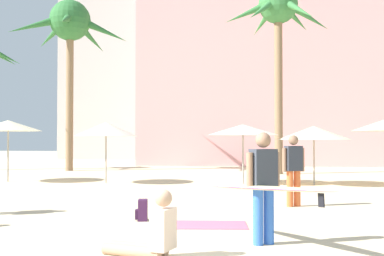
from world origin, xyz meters
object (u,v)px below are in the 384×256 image
at_px(cafe_umbrella_0, 8,126).
at_px(beach_towel, 199,225).
at_px(palm_tree_far_left, 70,29).
at_px(cafe_umbrella_1, 314,133).
at_px(person_near_left, 293,167).
at_px(cafe_umbrella_3, 106,129).
at_px(palm_tree_center, 278,17).
at_px(person_mid_right, 151,234).
at_px(backpack, 142,210).
at_px(person_mid_left, 264,185).
at_px(cafe_umbrella_2, 243,130).

distance_m(cafe_umbrella_0, beach_towel, 12.25).
height_order(palm_tree_far_left, cafe_umbrella_1, palm_tree_far_left).
bearing_deg(palm_tree_far_left, person_near_left, -50.27).
bearing_deg(beach_towel, cafe_umbrella_1, 69.47).
height_order(cafe_umbrella_3, beach_towel, cafe_umbrella_3).
relative_size(palm_tree_far_left, cafe_umbrella_3, 3.78).
relative_size(palm_tree_center, cafe_umbrella_3, 3.80).
relative_size(palm_tree_center, beach_towel, 4.99).
xyz_separation_m(palm_tree_center, beach_towel, (-2.33, -14.22, -7.45)).
relative_size(palm_tree_far_left, beach_towel, 4.96).
relative_size(palm_tree_center, person_mid_right, 8.47).
bearing_deg(backpack, cafe_umbrella_3, -78.19).
relative_size(palm_tree_center, cafe_umbrella_0, 3.54).
bearing_deg(palm_tree_center, person_mid_left, -94.16).
bearing_deg(backpack, person_mid_left, 128.50).
bearing_deg(palm_tree_far_left, cafe_umbrella_2, -35.98).
bearing_deg(cafe_umbrella_1, person_mid_left, -101.31).
distance_m(backpack, person_mid_right, 3.09).
height_order(cafe_umbrella_3, person_mid_left, cafe_umbrella_3).
height_order(cafe_umbrella_0, beach_towel, cafe_umbrella_0).
height_order(cafe_umbrella_3, backpack, cafe_umbrella_3).
relative_size(palm_tree_center, cafe_umbrella_1, 3.48).
bearing_deg(cafe_umbrella_1, cafe_umbrella_0, 179.54).
xyz_separation_m(cafe_umbrella_3, person_mid_left, (5.54, -10.24, -1.08)).
distance_m(beach_towel, person_mid_right, 2.63).
distance_m(cafe_umbrella_1, person_mid_right, 11.88).
relative_size(palm_tree_far_left, person_mid_right, 8.42).
xyz_separation_m(cafe_umbrella_1, cafe_umbrella_2, (-2.52, 0.15, 0.12)).
xyz_separation_m(beach_towel, backpack, (-1.19, 0.41, 0.19)).
relative_size(palm_tree_far_left, person_mid_left, 3.54).
xyz_separation_m(backpack, person_near_left, (3.20, 2.46, 0.75)).
relative_size(person_near_left, person_mid_right, 1.63).
xyz_separation_m(cafe_umbrella_0, person_near_left, (10.33, -5.86, -1.21)).
bearing_deg(cafe_umbrella_2, person_near_left, -77.60).
bearing_deg(cafe_umbrella_1, person_mid_right, -107.92).
xyz_separation_m(person_mid_left, person_near_left, (0.84, 4.56, 0.02)).
relative_size(cafe_umbrella_3, person_mid_right, 2.23).
bearing_deg(beach_towel, palm_tree_far_left, 118.62).
xyz_separation_m(backpack, person_mid_right, (0.79, -2.99, 0.12)).
distance_m(palm_tree_far_left, backpack, 18.13).
bearing_deg(cafe_umbrella_0, backpack, -49.35).
xyz_separation_m(beach_towel, person_mid_right, (-0.39, -2.58, 0.31)).
distance_m(cafe_umbrella_1, beach_towel, 9.40).
relative_size(cafe_umbrella_2, cafe_umbrella_3, 1.10).
bearing_deg(cafe_umbrella_1, beach_towel, -110.53).
height_order(cafe_umbrella_2, cafe_umbrella_3, cafe_umbrella_3).
xyz_separation_m(palm_tree_far_left, beach_towel, (8.40, -15.39, -7.42)).
xyz_separation_m(beach_towel, person_mid_left, (1.17, -1.70, 0.92)).
bearing_deg(cafe_umbrella_3, cafe_umbrella_2, 2.65).
relative_size(cafe_umbrella_1, person_mid_right, 2.44).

